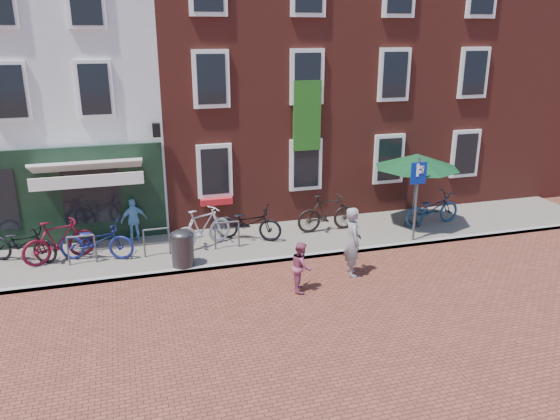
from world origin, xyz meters
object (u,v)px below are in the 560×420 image
object	(u,v)px
parasol	(417,158)
bicycle_0	(22,243)
bicycle_5	(327,213)
bicycle_2	(96,241)
parking_sign	(417,186)
bicycle_3	(202,228)
woman	(353,242)
cafe_person	(134,220)
litter_bin	(182,246)
bicycle_4	(248,223)
bicycle_1	(59,241)
bicycle_6	(432,209)
boy	(301,267)

from	to	relation	value
parasol	bicycle_0	bearing A→B (deg)	178.07
bicycle_5	bicycle_2	bearing A→B (deg)	91.24
parking_sign	bicycle_3	size ratio (longest dim) A/B	1.29
woman	cafe_person	bearing A→B (deg)	62.82
litter_bin	woman	xyz separation A→B (m)	(4.24, -1.60, 0.27)
bicycle_4	bicycle_5	xyz separation A→B (m)	(2.57, 0.04, 0.06)
parking_sign	bicycle_0	world-z (taller)	parking_sign
bicycle_1	bicycle_5	distance (m)	7.92
litter_bin	parasol	distance (m)	7.84
bicycle_1	bicycle_4	xyz separation A→B (m)	(5.35, 0.13, -0.06)
parking_sign	parasol	xyz separation A→B (m)	(0.63, 1.19, 0.55)
cafe_person	bicycle_5	bearing A→B (deg)	159.84
parasol	bicycle_0	size ratio (longest dim) A/B	1.31
bicycle_0	bicycle_2	size ratio (longest dim) A/B	1.00
bicycle_0	bicycle_2	world-z (taller)	same
bicycle_4	bicycle_6	distance (m)	6.09
bicycle_1	bicycle_3	size ratio (longest dim) A/B	1.00
litter_bin	bicycle_2	distance (m)	2.50
parking_sign	boy	world-z (taller)	parking_sign
parking_sign	bicycle_1	distance (m)	10.29
bicycle_0	bicycle_4	bearing A→B (deg)	-65.59
parking_sign	bicycle_5	world-z (taller)	parking_sign
woman	bicycle_1	xyz separation A→B (m)	(-7.44, 2.89, -0.23)
litter_bin	bicycle_5	world-z (taller)	bicycle_5
parasol	bicycle_3	bearing A→B (deg)	179.60
parking_sign	cafe_person	size ratio (longest dim) A/B	1.95
litter_bin	parasol	size ratio (longest dim) A/B	0.41
cafe_person	bicycle_2	xyz separation A→B (m)	(-1.06, -1.17, -0.12)
parking_sign	bicycle_5	size ratio (longest dim) A/B	1.29
bicycle_3	bicycle_5	size ratio (longest dim) A/B	1.00
bicycle_6	bicycle_3	bearing A→B (deg)	81.72
bicycle_2	parasol	bearing A→B (deg)	-74.04
parking_sign	bicycle_2	size ratio (longest dim) A/B	1.25
bicycle_3	bicycle_5	bearing A→B (deg)	-111.73
parasol	bicycle_4	bearing A→B (deg)	177.03
parasol	cafe_person	distance (m)	8.96
litter_bin	parasol	world-z (taller)	parasol
cafe_person	bicycle_0	size ratio (longest dim) A/B	0.64
woman	bicycle_0	size ratio (longest dim) A/B	0.91
parking_sign	woman	xyz separation A→B (m)	(-2.70, -1.54, -0.87)
parking_sign	bicycle_0	xyz separation A→B (m)	(-11.13, 1.59, -1.16)
boy	bicycle_0	world-z (taller)	boy
boy	bicycle_4	xyz separation A→B (m)	(-0.51, 3.50, 0.01)
parking_sign	bicycle_0	size ratio (longest dim) A/B	1.25
litter_bin	bicycle_3	bearing A→B (deg)	58.63
boy	bicycle_6	bearing A→B (deg)	-46.79
bicycle_6	woman	bearing A→B (deg)	116.38
bicycle_1	bicycle_3	xyz separation A→B (m)	(3.92, -0.10, 0.00)
parking_sign	bicycle_0	distance (m)	11.30
parasol	bicycle_0	xyz separation A→B (m)	(-11.76, 0.40, -1.71)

